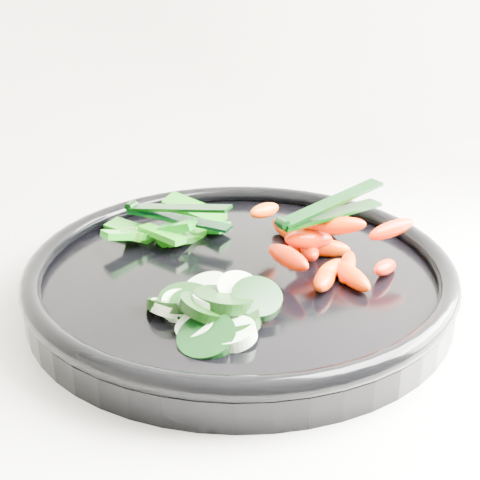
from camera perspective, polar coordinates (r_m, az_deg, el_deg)
name	(u,v)px	position (r m, az deg, el deg)	size (l,w,h in m)	color
veggie_tray	(240,276)	(0.59, 0.00, -3.06)	(0.41, 0.41, 0.04)	black
cucumber_pile	(205,307)	(0.52, -3.01, -5.77)	(0.11, 0.13, 0.04)	black
carrot_pile	(323,245)	(0.60, 7.06, -0.41)	(0.14, 0.16, 0.05)	#FF2C00
pepper_pile	(168,229)	(0.66, -6.17, 0.96)	(0.13, 0.11, 0.04)	#116509
tong_carrot	(328,209)	(0.60, 7.55, 2.60)	(0.11, 0.04, 0.02)	black
tong_pepper	(175,213)	(0.65, -5.54, 2.32)	(0.09, 0.09, 0.02)	black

